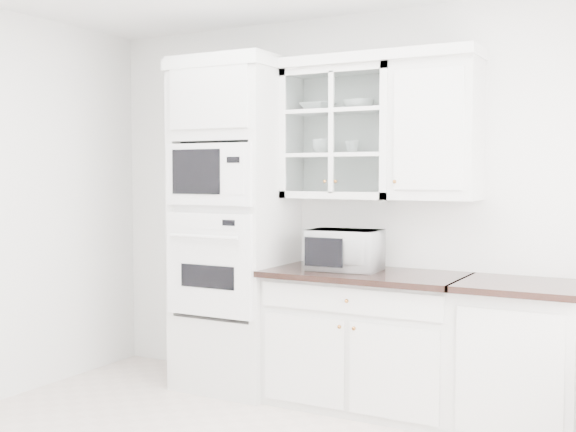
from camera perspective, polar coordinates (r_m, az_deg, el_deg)
The scene contains 12 objects.
room_shell at distance 4.04m, azimuth -3.01°, elevation 6.31°, with size 4.00×3.50×2.70m.
oven_column at distance 5.28m, azimuth -4.27°, elevation -0.68°, with size 0.76×0.68×2.40m.
base_cabinet_run at distance 4.94m, azimuth 6.19°, elevation -9.63°, with size 1.32×0.67×0.92m.
extra_base_cabinet at distance 4.66m, azimuth 17.82°, elevation -10.57°, with size 0.72×0.67×0.92m.
upper_cabinet_glass at distance 5.05m, azimuth 4.25°, elevation 6.52°, with size 0.80×0.33×0.90m.
upper_cabinet_solid at distance 4.80m, azimuth 11.64°, elevation 6.62°, with size 0.55×0.33×0.90m, color silver.
crown_molding at distance 5.12m, azimuth 3.06°, elevation 11.94°, with size 2.14×0.38×0.07m, color silver.
countertop_microwave at distance 4.90m, azimuth 4.58°, elevation -2.67°, with size 0.47×0.39×0.27m, color white.
bowl_a at distance 5.12m, azimuth 2.38°, elevation 8.60°, with size 0.23×0.23×0.06m, color white.
bowl_b at distance 5.02m, azimuth 5.60°, elevation 8.74°, with size 0.21×0.21×0.07m, color white.
cup_a at distance 5.11m, azimuth 2.66°, elevation 5.50°, with size 0.13×0.13×0.10m, color white.
cup_b at distance 5.01m, azimuth 5.11°, elevation 5.44°, with size 0.10×0.10×0.09m, color white.
Camera 1 is at (2.12, -3.00, 1.57)m, focal length 45.00 mm.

